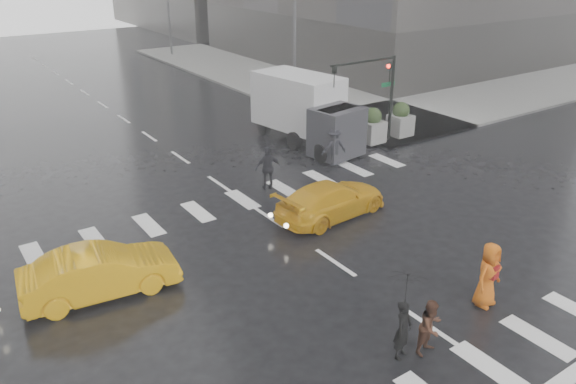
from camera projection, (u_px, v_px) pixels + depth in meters
ground at (335, 262)px, 18.25m from camera, size 120.00×120.00×0.00m
sidewalk_ne at (392, 84)px, 41.53m from camera, size 35.00×35.00×0.15m
road_markings at (335, 262)px, 18.25m from camera, size 18.00×48.00×0.01m
traffic_signal_pole at (378, 84)px, 27.66m from camera, size 4.45×0.42×4.50m
street_lamp_near at (293, 23)px, 35.47m from camera, size 2.15×0.22×9.00m
street_lamp_far at (166, 0)px, 50.57m from camera, size 2.15×0.22×9.00m
planter_west at (342, 133)px, 27.67m from camera, size 1.10×1.10×1.80m
planter_mid at (372, 126)px, 28.70m from camera, size 1.10×1.10×1.80m
planter_east at (400, 120)px, 29.74m from camera, size 1.10×1.10×1.80m
pedestrian_black at (406, 302)px, 13.44m from camera, size 1.23×1.24×2.43m
pedestrian_brown at (431, 327)px, 13.96m from camera, size 0.80×0.66×1.51m
pedestrian_orange at (488, 275)px, 15.75m from camera, size 1.03×0.75×1.95m
pedestrian_far_a at (268, 168)px, 23.45m from camera, size 1.25×0.98×1.87m
pedestrian_far_b at (334, 147)px, 25.90m from camera, size 1.32×0.94×1.85m
taxi_mid at (100, 272)px, 16.32m from camera, size 4.62×2.07×1.47m
taxi_rear at (331, 200)px, 21.13m from camera, size 4.31×2.32×1.36m
box_truck at (308, 109)px, 28.43m from camera, size 2.44×6.52×3.46m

